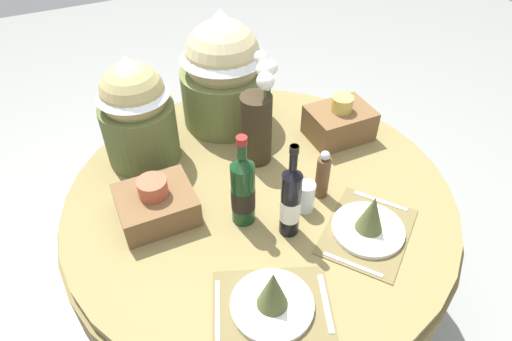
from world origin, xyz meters
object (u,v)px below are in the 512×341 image
object	(u,v)px
wine_bottle_left	(291,201)
woven_basket_side_left	(156,203)
place_setting_right	(370,222)
gift_tub_back_centre	(223,66)
dining_table	(260,220)
place_setting_left	(272,298)
gift_tub_back_left	(136,107)
flower_vase	(258,120)
tumbler_near_left	(306,197)
pepper_mill	(323,175)
woven_basket_side_right	(339,122)
wine_bottle_centre	(243,190)

from	to	relation	value
wine_bottle_left	woven_basket_side_left	size ratio (longest dim) A/B	1.43
wine_bottle_left	woven_basket_side_left	world-z (taller)	wine_bottle_left
place_setting_right	gift_tub_back_centre	bearing A→B (deg)	103.19
dining_table	wine_bottle_left	bearing A→B (deg)	-86.98
place_setting_left	woven_basket_side_left	size ratio (longest dim) A/B	1.63
dining_table	gift_tub_back_left	distance (m)	0.63
flower_vase	gift_tub_back_left	size ratio (longest dim) A/B	0.97
tumbler_near_left	pepper_mill	bearing A→B (deg)	23.49
place_setting_left	wine_bottle_left	distance (m)	0.31
pepper_mill	flower_vase	bearing A→B (deg)	112.95
place_setting_right	gift_tub_back_left	xyz separation A→B (m)	(-0.57, 0.69, 0.19)
place_setting_left	wine_bottle_left	size ratio (longest dim) A/B	1.14
dining_table	woven_basket_side_left	world-z (taller)	woven_basket_side_left
tumbler_near_left	woven_basket_side_left	distance (m)	0.51
place_setting_right	flower_vase	bearing A→B (deg)	108.88
gift_tub_back_centre	woven_basket_side_right	world-z (taller)	gift_tub_back_centre
pepper_mill	woven_basket_side_right	world-z (taller)	pepper_mill
wine_bottle_left	woven_basket_side_right	bearing A→B (deg)	41.04
pepper_mill	woven_basket_side_left	world-z (taller)	pepper_mill
flower_vase	tumbler_near_left	size ratio (longest dim) A/B	3.73
flower_vase	woven_basket_side_left	bearing A→B (deg)	-162.59
wine_bottle_centre	woven_basket_side_left	xyz separation A→B (m)	(-0.26, 0.14, -0.08)
place_setting_right	gift_tub_back_left	distance (m)	0.92
gift_tub_back_left	pepper_mill	bearing A→B (deg)	-42.43
wine_bottle_centre	gift_tub_back_left	distance (m)	0.52
wine_bottle_left	pepper_mill	distance (m)	0.22
wine_bottle_centre	pepper_mill	world-z (taller)	wine_bottle_centre
wine_bottle_left	woven_basket_side_right	size ratio (longest dim) A/B	1.43
place_setting_right	wine_bottle_centre	size ratio (longest dim) A/B	1.22
wine_bottle_centre	woven_basket_side_left	size ratio (longest dim) A/B	1.39
flower_vase	gift_tub_back_centre	distance (m)	0.31
gift_tub_back_left	dining_table	bearing A→B (deg)	-49.27
place_setting_right	tumbler_near_left	bearing A→B (deg)	127.41
tumbler_near_left	pepper_mill	size ratio (longest dim) A/B	0.58
place_setting_right	place_setting_left	bearing A→B (deg)	-163.79
pepper_mill	dining_table	bearing A→B (deg)	153.31
tumbler_near_left	place_setting_left	bearing A→B (deg)	-132.45
woven_basket_side_right	place_setting_right	bearing A→B (deg)	-111.55
place_setting_left	wine_bottle_left	xyz separation A→B (m)	(0.18, 0.24, 0.09)
pepper_mill	tumbler_near_left	bearing A→B (deg)	-156.51
place_setting_right	woven_basket_side_right	bearing A→B (deg)	68.45
flower_vase	woven_basket_side_right	size ratio (longest dim) A/B	1.70
tumbler_near_left	pepper_mill	world-z (taller)	pepper_mill
wine_bottle_left	tumbler_near_left	bearing A→B (deg)	33.81
gift_tub_back_centre	woven_basket_side_right	bearing A→B (deg)	-39.05
wine_bottle_centre	woven_basket_side_right	size ratio (longest dim) A/B	1.39
pepper_mill	gift_tub_back_left	distance (m)	0.72
dining_table	gift_tub_back_centre	size ratio (longest dim) A/B	2.89
wine_bottle_left	woven_basket_side_left	distance (m)	0.46
flower_vase	gift_tub_back_centre	size ratio (longest dim) A/B	0.87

